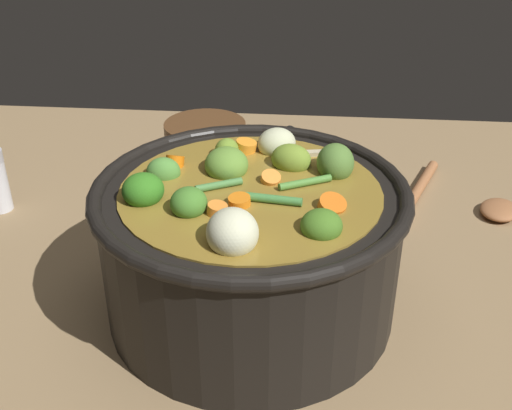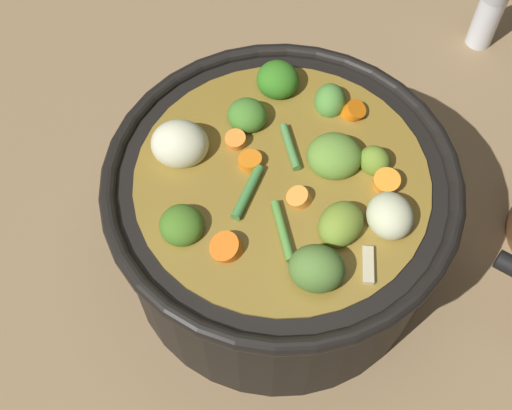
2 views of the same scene
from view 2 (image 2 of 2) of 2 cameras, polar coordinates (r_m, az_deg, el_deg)
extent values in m
plane|color=#8C704C|center=(0.67, 1.88, -4.23)|extent=(1.10, 1.10, 0.00)
cylinder|color=black|center=(0.61, 2.06, -1.28)|extent=(0.29, 0.29, 0.14)
torus|color=black|center=(0.55, 2.28, 2.31)|extent=(0.31, 0.31, 0.01)
cylinder|color=olive|center=(0.61, 2.08, -1.03)|extent=(0.25, 0.25, 0.13)
ellipsoid|color=olive|center=(0.56, 10.33, 3.81)|extent=(0.03, 0.04, 0.03)
ellipsoid|color=#547C34|center=(0.50, 5.35, -5.57)|extent=(0.04, 0.05, 0.04)
ellipsoid|color=#347A1F|center=(0.60, 1.91, 10.90)|extent=(0.05, 0.05, 0.03)
ellipsoid|color=#528F3A|center=(0.60, 6.49, 9.02)|extent=(0.04, 0.03, 0.03)
ellipsoid|color=olive|center=(0.52, 7.41, -1.68)|extent=(0.05, 0.05, 0.03)
ellipsoid|color=olive|center=(0.56, 6.87, 4.27)|extent=(0.05, 0.05, 0.03)
ellipsoid|color=#457F2B|center=(0.58, -0.78, 7.85)|extent=(0.03, 0.04, 0.03)
ellipsoid|color=#467623|center=(0.52, -6.50, -1.77)|extent=(0.05, 0.05, 0.03)
cylinder|color=orange|center=(0.55, 11.30, 1.84)|extent=(0.03, 0.02, 0.02)
cylinder|color=orange|center=(0.59, 8.46, 8.03)|extent=(0.02, 0.03, 0.02)
cylinder|color=orange|center=(0.56, -0.50, 3.75)|extent=(0.03, 0.03, 0.01)
cylinder|color=orange|center=(0.54, 3.80, 0.57)|extent=(0.03, 0.03, 0.02)
cylinder|color=orange|center=(0.51, -2.61, -3.78)|extent=(0.04, 0.04, 0.02)
cylinder|color=orange|center=(0.57, -1.76, 5.58)|extent=(0.02, 0.02, 0.02)
ellipsoid|color=beige|center=(0.56, -6.68, 5.32)|extent=(0.05, 0.06, 0.04)
ellipsoid|color=beige|center=(0.53, 11.64, -0.94)|extent=(0.05, 0.05, 0.03)
cylinder|color=#508B38|center=(0.52, 2.35, -2.25)|extent=(0.05, 0.03, 0.01)
cylinder|color=#4C8542|center=(0.56, 2.78, 5.16)|extent=(0.04, 0.03, 0.01)
cylinder|color=#458640|center=(0.54, -0.73, 1.16)|extent=(0.05, 0.01, 0.01)
cube|color=beige|center=(0.51, 9.76, -5.21)|extent=(0.03, 0.01, 0.01)
cylinder|color=silver|center=(0.87, 19.47, 14.99)|extent=(0.03, 0.03, 0.07)
camera|label=1|loc=(0.66, -55.75, 21.47)|focal=44.62mm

